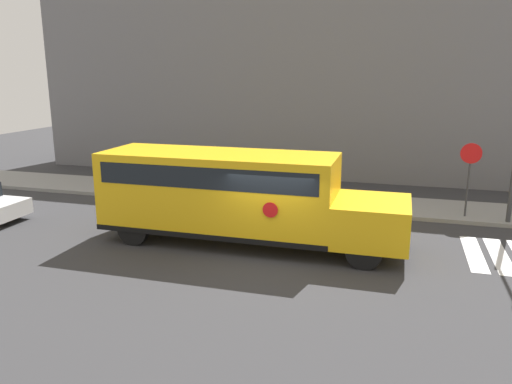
{
  "coord_description": "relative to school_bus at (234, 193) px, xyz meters",
  "views": [
    {
      "loc": [
        3.41,
        -13.38,
        5.32
      ],
      "look_at": [
        -0.92,
        1.44,
        1.57
      ],
      "focal_mm": 35.0,
      "sensor_mm": 36.0,
      "label": 1
    }
  ],
  "objects": [
    {
      "name": "building_backdrop",
      "position": [
        1.5,
        12.06,
        3.16
      ],
      "size": [
        32.0,
        4.0,
        9.58
      ],
      "color": "slate",
      "rests_on": "ground"
    },
    {
      "name": "stop_sign",
      "position": [
        7.34,
        4.68,
        0.26
      ],
      "size": [
        0.73,
        0.1,
        2.85
      ],
      "color": "#38383A",
      "rests_on": "ground"
    },
    {
      "name": "school_bus",
      "position": [
        0.0,
        0.0,
        0.0
      ],
      "size": [
        9.48,
        2.57,
        2.86
      ],
      "color": "yellow",
      "rests_on": "ground"
    },
    {
      "name": "sidewalk_strip",
      "position": [
        1.5,
        5.56,
        -1.56
      ],
      "size": [
        44.0,
        3.0,
        0.15
      ],
      "color": "gray",
      "rests_on": "ground"
    },
    {
      "name": "ground_plane",
      "position": [
        1.5,
        -0.94,
        -1.63
      ],
      "size": [
        60.0,
        60.0,
        0.0
      ],
      "primitive_type": "plane",
      "color": "#333335"
    }
  ]
}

